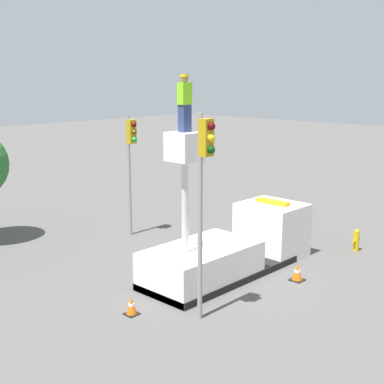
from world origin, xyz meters
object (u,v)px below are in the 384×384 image
(traffic_light_across, at_px, (131,152))
(worker, at_px, (185,103))
(traffic_cone_curbside, at_px, (297,272))
(bucket_truck, at_px, (232,248))
(traffic_cone_rear, at_px, (131,306))
(traffic_light_pole, at_px, (204,178))
(fire_hydrant, at_px, (356,240))

(traffic_light_across, bearing_deg, worker, -115.15)
(worker, distance_m, traffic_cone_curbside, 6.96)
(bucket_truck, xyz_separation_m, traffic_cone_rear, (-4.84, -0.19, -0.60))
(traffic_cone_rear, bearing_deg, traffic_cone_curbside, -19.72)
(traffic_light_pole, bearing_deg, bucket_truck, 28.01)
(worker, relative_size, traffic_light_pole, 0.30)
(bucket_truck, distance_m, traffic_light_across, 6.64)
(worker, relative_size, traffic_cone_curbside, 2.93)
(traffic_light_across, height_order, fire_hydrant, traffic_light_across)
(traffic_light_pole, height_order, fire_hydrant, traffic_light_pole)
(fire_hydrant, bearing_deg, bucket_truck, 157.54)
(traffic_cone_rear, bearing_deg, traffic_light_pole, -55.28)
(bucket_truck, bearing_deg, traffic_light_pole, -151.99)
(traffic_light_pole, bearing_deg, fire_hydrant, -1.42)
(fire_hydrant, xyz_separation_m, traffic_cone_rear, (-10.04, 1.96, -0.17))
(traffic_light_across, xyz_separation_m, traffic_cone_rear, (-5.26, -6.18, -3.43))
(traffic_cone_rear, relative_size, traffic_cone_curbside, 0.94)
(traffic_light_pole, distance_m, traffic_cone_curbside, 5.91)
(bucket_truck, xyz_separation_m, traffic_light_pole, (-3.63, -1.93, 3.29))
(traffic_light_pole, relative_size, fire_hydrant, 6.63)
(traffic_cone_curbside, bearing_deg, worker, 145.43)
(traffic_light_pole, xyz_separation_m, traffic_light_across, (4.05, 7.92, -0.46))
(traffic_light_across, xyz_separation_m, traffic_cone_curbside, (0.41, -8.21, -3.41))
(bucket_truck, xyz_separation_m, worker, (-2.39, 0.00, 5.18))
(worker, bearing_deg, bucket_truck, 0.00)
(traffic_cone_curbside, bearing_deg, traffic_cone_rear, 160.28)
(bucket_truck, bearing_deg, traffic_cone_curbside, -69.60)
(worker, bearing_deg, traffic_cone_curbside, -34.57)
(bucket_truck, distance_m, traffic_cone_curbside, 2.44)
(traffic_light_across, bearing_deg, traffic_cone_curbside, -87.17)
(bucket_truck, distance_m, traffic_light_pole, 5.27)
(fire_hydrant, relative_size, traffic_cone_curbside, 1.49)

